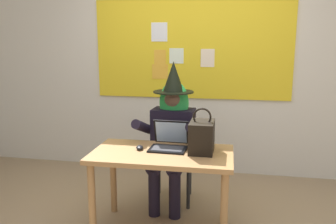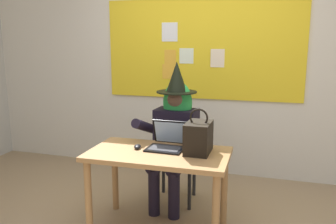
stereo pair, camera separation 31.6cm
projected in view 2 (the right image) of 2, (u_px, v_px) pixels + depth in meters
wall_back_bulletin at (202, 62)px, 4.25m from camera, size 5.95×1.75×2.77m
desk_main at (159, 164)px, 2.95m from camera, size 1.20×0.67×0.72m
chair_at_desk at (177, 152)px, 3.63m from camera, size 0.45×0.45×0.90m
person_costumed at (175, 128)px, 3.45m from camera, size 0.61×0.68×1.45m
laptop at (167, 142)px, 3.03m from camera, size 0.32×0.31×0.23m
computer_mouse at (137, 147)px, 3.02m from camera, size 0.09×0.12×0.03m
handbag at (199, 137)px, 2.89m from camera, size 0.20×0.30×0.38m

